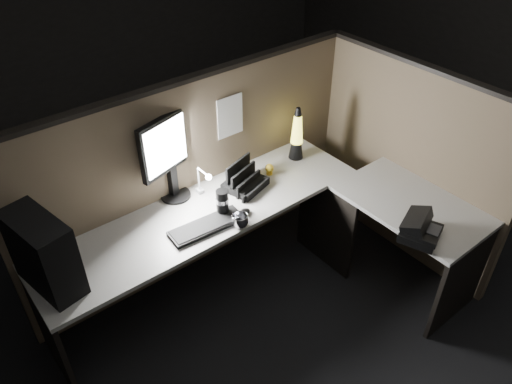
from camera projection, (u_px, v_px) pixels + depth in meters
floor at (278, 328)px, 3.44m from camera, size 6.00×6.00×0.00m
room_shell at (287, 121)px, 2.46m from camera, size 6.00×6.00×6.00m
partition_back at (196, 179)px, 3.57m from camera, size 2.66×0.06×1.50m
partition_right at (407, 164)px, 3.71m from camera, size 0.06×1.66×1.50m
desk at (276, 235)px, 3.34m from camera, size 2.60×1.60×0.73m
pc_tower at (43, 253)px, 2.66m from camera, size 0.27×0.46×0.46m
monitor at (169, 149)px, 3.22m from camera, size 0.47×0.21×0.62m
keyboard at (207, 226)px, 3.17m from camera, size 0.50×0.20×0.02m
mouse at (245, 212)px, 3.27m from camera, size 0.09×0.06×0.03m
clip_lamp at (204, 181)px, 3.35m from camera, size 0.04×0.17×0.22m
organizer at (244, 181)px, 3.50m from camera, size 0.32×0.30×0.20m
lava_lamp at (297, 137)px, 3.73m from camera, size 0.11×0.11×0.42m
travel_mug at (222, 203)px, 3.22m from camera, size 0.08×0.08×0.19m
steel_mug at (240, 221)px, 3.16m from camera, size 0.11×0.11×0.09m
figurine at (269, 168)px, 3.62m from camera, size 0.06×0.06×0.06m
pinned_paper at (230, 116)px, 3.44m from camera, size 0.21×0.00×0.30m
desk_phone at (419, 229)px, 3.08m from camera, size 0.31×0.31×0.15m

